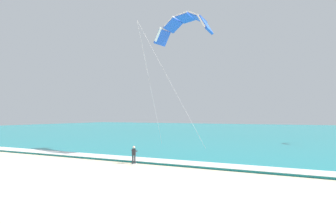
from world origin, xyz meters
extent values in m
cube|color=teal|center=(0.00, 74.42, 0.10)|extent=(200.00, 120.00, 0.20)
cube|color=white|center=(0.00, 15.42, 0.22)|extent=(200.00, 2.31, 0.04)
ellipsoid|color=white|center=(0.55, 13.79, 0.03)|extent=(0.82, 1.47, 0.05)
cube|color=black|center=(0.55, 14.03, 0.07)|extent=(0.17, 0.10, 0.04)
cube|color=black|center=(0.55, 13.55, 0.07)|extent=(0.17, 0.10, 0.04)
cylinder|color=#232328|center=(0.45, 13.76, 0.42)|extent=(0.14, 0.14, 0.84)
cylinder|color=#232328|center=(0.64, 13.82, 0.42)|extent=(0.14, 0.14, 0.84)
cube|color=#232328|center=(0.55, 13.79, 1.14)|extent=(0.38, 0.29, 0.60)
sphere|color=beige|center=(0.55, 13.79, 1.58)|extent=(0.22, 0.22, 0.22)
cylinder|color=#232328|center=(0.33, 13.89, 1.19)|extent=(0.23, 0.51, 0.22)
cylinder|color=#232328|center=(0.67, 14.00, 1.19)|extent=(0.23, 0.51, 0.22)
cylinder|color=black|center=(0.44, 14.15, 1.19)|extent=(0.54, 0.19, 0.04)
cube|color=#3F3F42|center=(0.51, 13.91, 0.92)|extent=(0.14, 0.11, 0.10)
cube|color=blue|center=(5.91, 18.58, 13.51)|extent=(1.31, 1.79, 1.83)
cube|color=white|center=(5.69, 18.02, 13.77)|extent=(1.07, 0.57, 1.51)
cube|color=blue|center=(4.70, 19.45, 14.71)|extent=(1.90, 1.96, 1.40)
cube|color=white|center=(4.48, 18.89, 14.97)|extent=(1.53, 0.77, 0.98)
cube|color=blue|center=(3.01, 20.24, 15.14)|extent=(2.18, 1.99, 0.66)
cube|color=white|center=(2.79, 19.68, 15.41)|extent=(1.67, 0.85, 0.22)
cube|color=blue|center=(1.22, 20.78, 14.71)|extent=(2.23, 1.88, 1.40)
cube|color=white|center=(1.01, 20.21, 14.97)|extent=(1.56, 0.80, 0.98)
cube|color=blue|center=(-0.26, 20.93, 13.51)|extent=(1.92, 1.66, 1.83)
cube|color=white|center=(-0.47, 20.37, 13.77)|extent=(1.14, 0.62, 1.51)
cylinder|color=#B2B2B7|center=(3.28, 16.37, 7.35)|extent=(5.28, 4.45, 12.32)
cylinder|color=#B2B2B7|center=(0.20, 17.54, 7.35)|extent=(0.94, 6.80, 12.32)
camera|label=1|loc=(16.02, -9.90, 4.59)|focal=32.36mm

